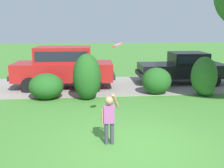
{
  "coord_description": "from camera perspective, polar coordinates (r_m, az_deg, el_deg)",
  "views": [
    {
      "loc": [
        -1.1,
        -6.45,
        2.9
      ],
      "look_at": [
        -0.26,
        2.12,
        1.1
      ],
      "focal_mm": 45.47,
      "sensor_mm": 36.0,
      "label": 1
    }
  ],
  "objects": [
    {
      "name": "frisbee",
      "position": [
        7.67,
        1.02,
        7.87
      ],
      "size": [
        0.27,
        0.28,
        0.14
      ],
      "color": "red"
    },
    {
      "name": "parked_sedan",
      "position": [
        14.64,
        14.14,
        3.4
      ],
      "size": [
        4.43,
        2.16,
        1.56
      ],
      "color": "black",
      "rests_on": "ground"
    },
    {
      "name": "ground_plane",
      "position": [
        7.15,
        3.85,
        -12.13
      ],
      "size": [
        80.0,
        80.0,
        0.0
      ],
      "primitive_type": "plane",
      "color": "#3D752D"
    },
    {
      "name": "shrub_centre",
      "position": [
        12.15,
        8.92,
        0.61
      ],
      "size": [
        1.26,
        1.14,
        1.14
      ],
      "color": "#1E511C",
      "rests_on": "ground"
    },
    {
      "name": "shrub_near_tree",
      "position": [
        11.53,
        -13.07,
        -0.45
      ],
      "size": [
        1.37,
        1.33,
        1.03
      ],
      "color": "#1E511C",
      "rests_on": "ground"
    },
    {
      "name": "parked_suv",
      "position": [
        13.32,
        -9.72,
        3.78
      ],
      "size": [
        4.77,
        2.24,
        1.92
      ],
      "color": "maroon",
      "rests_on": "ground"
    },
    {
      "name": "child_thrower",
      "position": [
        6.94,
        -0.57,
        -6.51
      ],
      "size": [
        0.46,
        0.26,
        1.29
      ],
      "color": "#383842",
      "rests_on": "ground"
    },
    {
      "name": "shrub_centre_left",
      "position": [
        11.13,
        -5.06,
        1.45
      ],
      "size": [
        1.1,
        1.18,
        1.82
      ],
      "color": "#1E511C",
      "rests_on": "ground"
    },
    {
      "name": "shrub_centre_right",
      "position": [
        12.4,
        18.06,
        1.16
      ],
      "size": [
        1.07,
        1.09,
        1.62
      ],
      "color": "#33702B",
      "rests_on": "ground"
    },
    {
      "name": "driveway_strip",
      "position": [
        13.78,
        -0.87,
        -0.29
      ],
      "size": [
        28.0,
        4.4,
        0.02
      ],
      "primitive_type": "cube",
      "color": "gray",
      "rests_on": "ground"
    }
  ]
}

